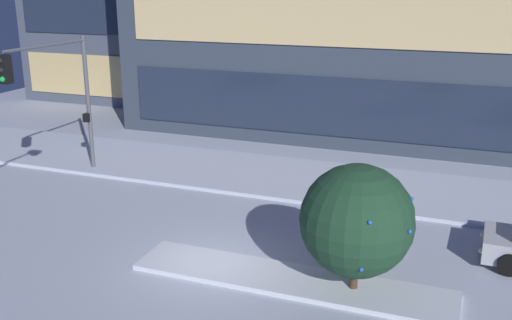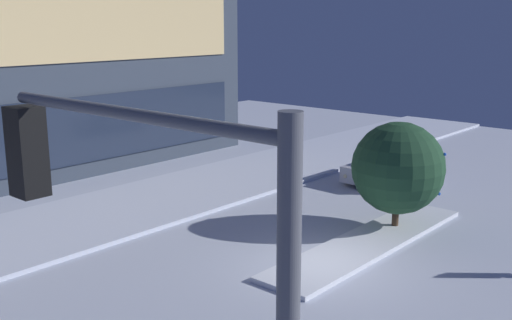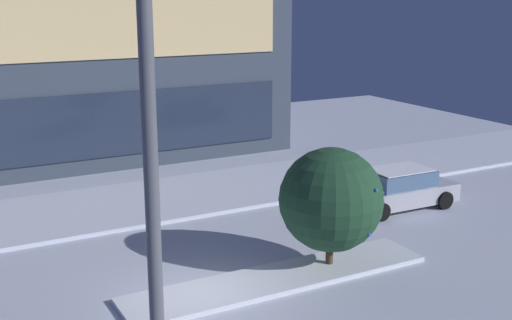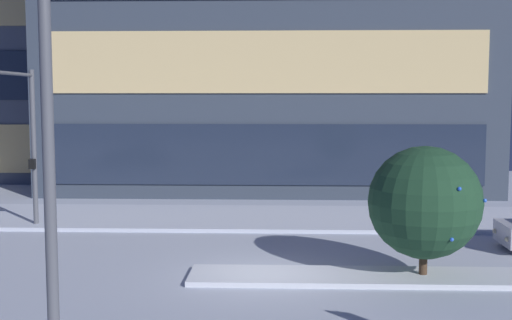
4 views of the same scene
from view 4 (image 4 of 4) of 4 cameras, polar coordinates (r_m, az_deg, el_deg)
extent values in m
plane|color=silver|center=(17.91, 0.77, -10.20)|extent=(52.00, 52.00, 0.00)
cube|color=silver|center=(26.02, 1.19, -5.07)|extent=(52.00, 5.20, 0.14)
cube|color=silver|center=(17.93, 8.83, -10.02)|extent=(9.00, 1.80, 0.14)
cube|color=#232D42|center=(30.71, 0.94, 0.48)|extent=(20.29, 0.10, 2.87)
cube|color=#F2D18C|center=(30.63, 0.95, 8.52)|extent=(20.29, 0.10, 2.87)
cube|color=#4C5466|center=(43.29, -19.91, 9.39)|extent=(13.94, 9.24, 16.03)
sphere|color=#F9E5B2|center=(21.67, 21.01, -6.45)|extent=(0.16, 0.16, 0.16)
sphere|color=#F9E5B2|center=(22.82, 20.08, -5.82)|extent=(0.16, 0.16, 0.16)
cylinder|color=#565960|center=(25.52, -18.77, 0.89)|extent=(0.18, 0.18, 5.84)
cylinder|color=#565960|center=(23.38, -20.94, 7.09)|extent=(0.12, 4.48, 0.12)
cube|color=black|center=(25.36, -18.91, -0.33)|extent=(0.20, 0.24, 0.36)
cylinder|color=#565960|center=(11.22, -17.64, 1.68)|extent=(0.20, 0.20, 8.31)
cylinder|color=#473323|center=(18.21, 14.34, -8.80)|extent=(0.22, 0.22, 0.81)
sphere|color=#1E4228|center=(17.88, 14.47, -3.58)|extent=(2.99, 2.99, 2.99)
sphere|color=blue|center=(19.21, 12.73, -2.23)|extent=(0.10, 0.10, 0.10)
sphere|color=blue|center=(17.68, 19.30, -3.35)|extent=(0.10, 0.10, 0.10)
sphere|color=blue|center=(18.32, 18.41, -1.25)|extent=(0.10, 0.10, 0.10)
sphere|color=blue|center=(16.89, 16.68, -6.65)|extent=(0.10, 0.10, 0.10)
sphere|color=blue|center=(16.68, 17.29, -2.41)|extent=(0.10, 0.10, 0.10)
sphere|color=blue|center=(18.98, 14.25, -0.37)|extent=(0.10, 0.10, 0.10)
camera|label=1|loc=(7.78, 69.20, 26.46)|focal=41.63mm
camera|label=2|loc=(15.84, -57.30, 9.64)|focal=42.60mm
camera|label=3|loc=(7.61, -68.21, 24.70)|focal=46.10mm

